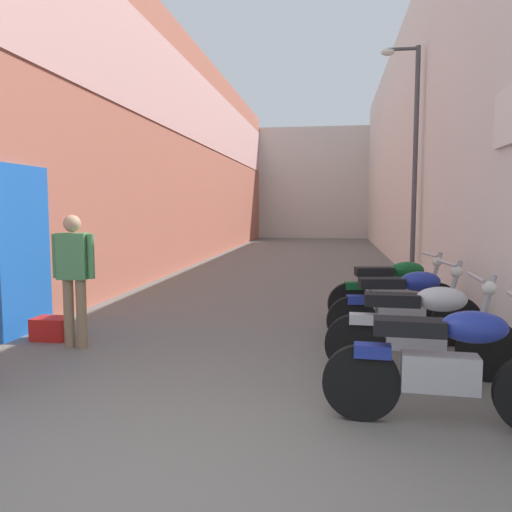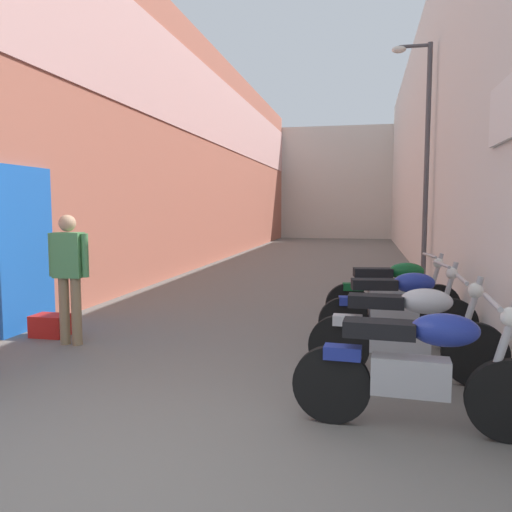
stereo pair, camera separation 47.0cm
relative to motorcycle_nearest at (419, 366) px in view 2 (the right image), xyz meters
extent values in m
plane|color=#66635E|center=(-1.96, 9.12, -0.50)|extent=(40.69, 40.69, 0.00)
cube|color=#B76651|center=(-5.05, 11.12, 2.68)|extent=(0.40, 24.69, 6.36)
cube|color=blue|center=(-4.83, 2.17, 0.60)|extent=(0.06, 1.10, 2.20)
cube|color=#DBA39E|center=(-4.84, 11.12, 4.08)|extent=(0.04, 24.69, 2.04)
cube|color=silver|center=(1.14, 11.12, 2.85)|extent=(0.40, 24.69, 6.69)
cube|color=white|center=(0.91, 1.77, 2.10)|extent=(0.04, 0.90, 0.60)
cube|color=beige|center=(-1.96, 24.46, 2.45)|extent=(8.79, 2.00, 5.89)
cylinder|color=black|center=(0.61, -0.04, -0.20)|extent=(0.60, 0.11, 0.60)
cylinder|color=black|center=(-0.63, 0.04, -0.20)|extent=(0.60, 0.11, 0.60)
cube|color=#9E9EA3|center=(-0.06, 0.00, -0.08)|extent=(0.57, 0.23, 0.28)
ellipsoid|color=navy|center=(0.17, -0.01, 0.28)|extent=(0.49, 0.29, 0.24)
cube|color=black|center=(-0.29, 0.02, 0.26)|extent=(0.53, 0.25, 0.12)
cylinder|color=#9E9EA3|center=(0.54, -0.03, 0.15)|extent=(0.25, 0.07, 0.77)
cylinder|color=#9E9EA3|center=(0.47, -0.03, 0.50)|extent=(0.07, 0.58, 0.04)
sphere|color=silver|center=(0.59, -0.03, 0.40)|extent=(0.14, 0.14, 0.14)
cube|color=navy|center=(-0.55, 0.03, 0.06)|extent=(0.29, 0.16, 0.10)
cylinder|color=black|center=(0.61, 1.12, -0.20)|extent=(0.60, 0.10, 0.60)
cylinder|color=black|center=(-0.63, 1.16, -0.20)|extent=(0.60, 0.10, 0.60)
cube|color=#9E9EA3|center=(-0.06, 1.14, -0.08)|extent=(0.57, 0.22, 0.28)
ellipsoid|color=#B7B7BC|center=(0.17, 1.14, 0.28)|extent=(0.49, 0.27, 0.24)
cube|color=black|center=(-0.29, 1.15, 0.26)|extent=(0.53, 0.24, 0.12)
cylinder|color=#9E9EA3|center=(0.54, 1.12, 0.15)|extent=(0.25, 0.07, 0.77)
cylinder|color=#9E9EA3|center=(0.47, 1.13, 0.50)|extent=(0.05, 0.58, 0.04)
sphere|color=silver|center=(0.59, 1.12, 0.40)|extent=(0.14, 0.14, 0.14)
cube|color=#B7B7BC|center=(-0.55, 1.16, 0.06)|extent=(0.28, 0.15, 0.10)
cylinder|color=black|center=(0.61, 2.38, -0.20)|extent=(0.61, 0.16, 0.60)
cylinder|color=black|center=(-0.63, 2.20, -0.20)|extent=(0.61, 0.16, 0.60)
cube|color=#9E9EA3|center=(-0.06, 2.28, -0.08)|extent=(0.58, 0.28, 0.28)
ellipsoid|color=navy|center=(0.17, 2.32, 0.28)|extent=(0.51, 0.32, 0.24)
cube|color=black|center=(-0.29, 2.25, 0.26)|extent=(0.55, 0.29, 0.12)
cylinder|color=#9E9EA3|center=(0.54, 2.37, 0.15)|extent=(0.25, 0.09, 0.77)
cylinder|color=#9E9EA3|center=(0.47, 2.36, 0.50)|extent=(0.12, 0.58, 0.04)
sphere|color=silver|center=(0.59, 2.37, 0.40)|extent=(0.14, 0.14, 0.14)
cube|color=navy|center=(-0.55, 2.21, 0.06)|extent=(0.30, 0.18, 0.10)
cylinder|color=black|center=(0.61, 3.49, -0.20)|extent=(0.61, 0.17, 0.60)
cylinder|color=black|center=(-0.63, 3.29, -0.20)|extent=(0.61, 0.17, 0.60)
cube|color=#9E9EA3|center=(-0.06, 3.38, -0.08)|extent=(0.58, 0.29, 0.28)
ellipsoid|color=#0F5123|center=(0.17, 3.42, 0.28)|extent=(0.52, 0.33, 0.24)
cube|color=black|center=(-0.29, 3.35, 0.26)|extent=(0.55, 0.30, 0.12)
cylinder|color=#9E9EA3|center=(0.54, 3.48, 0.15)|extent=(0.25, 0.10, 0.77)
cylinder|color=#9E9EA3|center=(0.47, 3.47, 0.50)|extent=(0.13, 0.58, 0.04)
sphere|color=silver|center=(0.59, 3.49, 0.40)|extent=(0.14, 0.14, 0.14)
cube|color=#0F5123|center=(-0.55, 3.30, 0.06)|extent=(0.30, 0.18, 0.10)
cylinder|color=#8C7251|center=(-3.94, 1.63, -0.09)|extent=(0.12, 0.12, 0.82)
cylinder|color=#8C7251|center=(-3.78, 1.63, -0.09)|extent=(0.12, 0.12, 0.82)
cube|color=#4C8C51|center=(-3.86, 1.63, 0.59)|extent=(0.36, 0.23, 0.54)
sphere|color=tan|center=(-3.86, 1.63, 0.97)|extent=(0.20, 0.20, 0.20)
cylinder|color=#4C8C51|center=(-4.08, 1.63, 0.59)|extent=(0.08, 0.08, 0.52)
cylinder|color=#4C8C51|center=(-3.64, 1.63, 0.59)|extent=(0.08, 0.08, 0.52)
cube|color=red|center=(-4.35, 1.93, -0.36)|extent=(0.44, 0.32, 0.28)
cylinder|color=#47474C|center=(0.79, 7.08, 1.95)|extent=(0.10, 0.10, 4.90)
cylinder|color=#47474C|center=(0.49, 7.08, 4.35)|extent=(0.60, 0.07, 0.07)
ellipsoid|color=silver|center=(0.19, 7.08, 4.30)|extent=(0.28, 0.18, 0.14)
camera|label=1|loc=(-0.87, -3.87, 1.16)|focal=35.62mm
camera|label=2|loc=(-0.41, -3.79, 1.16)|focal=35.62mm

